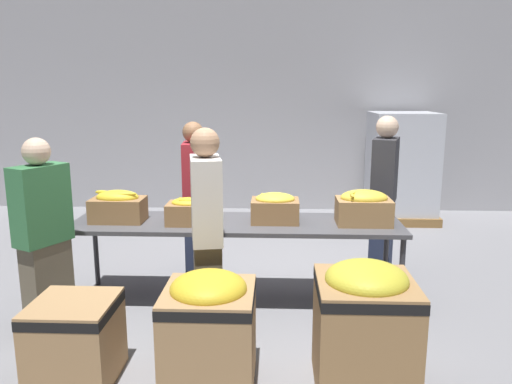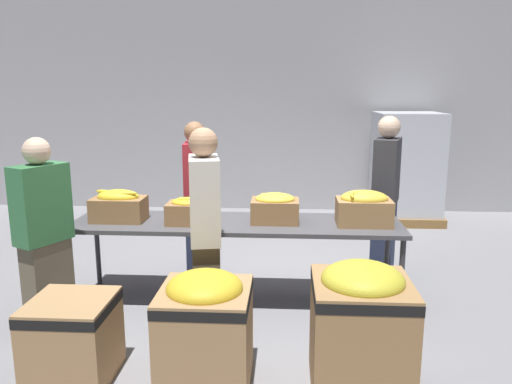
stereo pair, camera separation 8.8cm
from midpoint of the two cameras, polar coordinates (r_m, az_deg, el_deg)
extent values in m
plane|color=gray|center=(4.98, -2.72, -12.18)|extent=(30.00, 30.00, 0.00)
cube|color=#A8A8AD|center=(8.37, -0.47, 11.60)|extent=(16.00, 0.08, 4.00)
cube|color=#4C4C51|center=(4.72, -2.81, -3.65)|extent=(3.10, 0.76, 0.04)
cylinder|color=#38383D|center=(4.91, -20.90, -8.64)|extent=(0.05, 0.05, 0.75)
cylinder|color=#38383D|center=(4.64, 15.74, -9.47)|extent=(0.05, 0.05, 0.75)
cylinder|color=#38383D|center=(5.47, -18.26, -6.37)|extent=(0.05, 0.05, 0.75)
cylinder|color=#38383D|center=(5.24, 14.15, -6.95)|extent=(0.05, 0.05, 0.75)
cube|color=olive|center=(4.89, -15.97, -1.97)|extent=(0.49, 0.31, 0.22)
ellipsoid|color=yellow|center=(4.87, -16.05, -0.57)|extent=(0.40, 0.24, 0.14)
ellipsoid|color=yellow|center=(4.90, -17.54, -0.06)|extent=(0.19, 0.11, 0.05)
ellipsoid|color=yellow|center=(4.84, -16.18, -0.31)|extent=(0.16, 0.10, 0.06)
ellipsoid|color=yellow|center=(4.77, -15.10, -0.24)|extent=(0.19, 0.08, 0.05)
cube|color=olive|center=(4.67, -8.23, -2.44)|extent=(0.40, 0.29, 0.20)
ellipsoid|color=gold|center=(4.65, -8.27, -1.19)|extent=(0.31, 0.23, 0.09)
ellipsoid|color=gold|center=(4.58, -8.10, -0.92)|extent=(0.21, 0.04, 0.04)
ellipsoid|color=gold|center=(4.67, -9.06, -0.96)|extent=(0.13, 0.22, 0.06)
cube|color=olive|center=(4.69, 1.65, -2.16)|extent=(0.44, 0.32, 0.21)
ellipsoid|color=yellow|center=(4.66, 1.66, -0.78)|extent=(0.37, 0.29, 0.11)
ellipsoid|color=yellow|center=(4.67, 0.73, -0.45)|extent=(0.19, 0.16, 0.05)
ellipsoid|color=yellow|center=(4.71, 0.30, -0.39)|extent=(0.08, 0.17, 0.04)
cube|color=#A37A4C|center=(4.71, 11.65, -2.19)|extent=(0.50, 0.34, 0.24)
ellipsoid|color=yellow|center=(4.68, 11.72, -0.65)|extent=(0.43, 0.29, 0.15)
ellipsoid|color=yellow|center=(4.64, 10.78, -0.33)|extent=(0.07, 0.16, 0.05)
ellipsoid|color=yellow|center=(4.61, 10.28, -0.27)|extent=(0.06, 0.21, 0.05)
ellipsoid|color=yellow|center=(4.63, 10.88, -0.03)|extent=(0.16, 0.19, 0.04)
ellipsoid|color=yellow|center=(4.67, 10.94, -0.25)|extent=(0.10, 0.16, 0.05)
cube|color=#2D3856|center=(5.62, -7.37, -5.13)|extent=(0.24, 0.40, 0.79)
cube|color=maroon|center=(5.45, -7.57, 2.19)|extent=(0.27, 0.47, 0.66)
sphere|color=#896042|center=(5.40, -7.69, 6.80)|extent=(0.22, 0.22, 0.22)
cube|color=#6B604C|center=(4.60, -23.15, -9.99)|extent=(0.35, 0.42, 0.78)
cube|color=#387A47|center=(4.40, -23.89, -1.33)|extent=(0.40, 0.49, 0.64)
sphere|color=beige|center=(4.33, -24.36, 4.25)|extent=(0.22, 0.22, 0.22)
cube|color=#2D3856|center=(5.61, 13.69, -5.23)|extent=(0.33, 0.44, 0.83)
cube|color=#333338|center=(5.44, 14.08, 2.41)|extent=(0.37, 0.52, 0.68)
sphere|color=beige|center=(5.39, 14.32, 7.22)|extent=(0.23, 0.23, 0.23)
cube|color=#6B604C|center=(4.20, -6.13, -10.87)|extent=(0.29, 0.42, 0.82)
cube|color=silver|center=(3.97, -6.36, -0.87)|extent=(0.31, 0.50, 0.68)
sphere|color=tan|center=(3.90, -6.51, 5.64)|extent=(0.23, 0.23, 0.23)
cube|color=tan|center=(3.86, -20.59, -15.63)|extent=(0.56, 0.56, 0.58)
cube|color=black|center=(3.76, -20.86, -12.40)|extent=(0.56, 0.56, 0.07)
cube|color=tan|center=(3.59, -6.07, -16.13)|extent=(0.61, 0.61, 0.69)
cube|color=black|center=(3.46, -6.18, -11.90)|extent=(0.62, 0.62, 0.07)
ellipsoid|color=gold|center=(3.44, -6.20, -10.89)|extent=(0.52, 0.52, 0.21)
cube|color=#A37A4C|center=(3.58, 11.52, -15.66)|extent=(0.65, 0.65, 0.77)
cube|color=black|center=(3.44, 11.74, -10.76)|extent=(0.65, 0.65, 0.07)
ellipsoid|color=gold|center=(3.41, 11.79, -9.73)|extent=(0.55, 0.55, 0.23)
cube|color=olive|center=(8.19, 15.67, -2.52)|extent=(1.04, 1.04, 0.13)
cube|color=silver|center=(8.03, 16.00, 3.25)|extent=(0.96, 0.96, 1.54)
camera|label=1|loc=(0.04, -90.54, -0.11)|focal=35.00mm
camera|label=2|loc=(0.04, 89.46, 0.11)|focal=35.00mm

